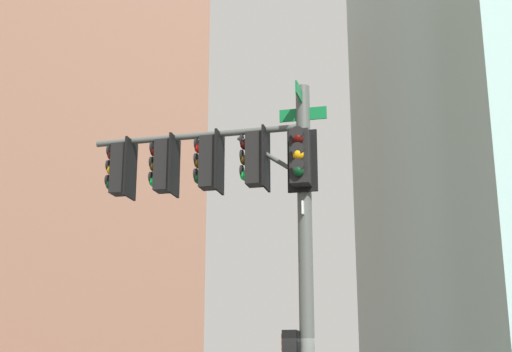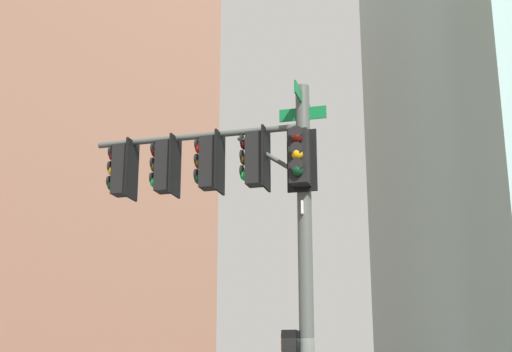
% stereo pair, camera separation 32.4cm
% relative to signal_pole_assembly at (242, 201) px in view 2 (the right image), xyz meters
% --- Properties ---
extents(signal_pole_assembly, '(2.29, 4.25, 7.13)m').
position_rel_signal_pole_assembly_xyz_m(signal_pole_assembly, '(0.00, 0.00, 0.00)').
color(signal_pole_assembly, '#4C514C').
rests_on(signal_pole_assembly, ground_plane).
extents(building_brick_nearside, '(26.05, 18.98, 38.75)m').
position_rel_signal_pole_assembly_xyz_m(building_brick_nearside, '(38.81, 7.95, 14.39)').
color(building_brick_nearside, '#845B47').
rests_on(building_brick_nearside, ground_plane).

